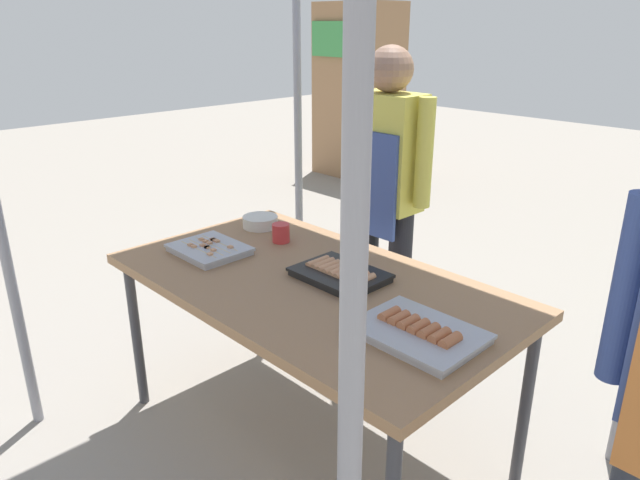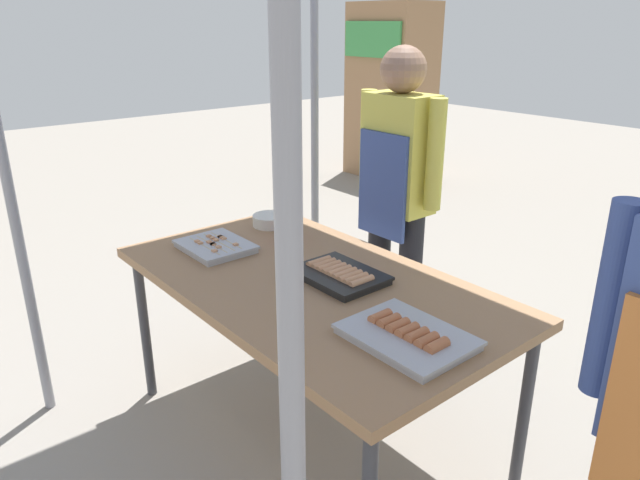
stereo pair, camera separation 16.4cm
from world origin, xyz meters
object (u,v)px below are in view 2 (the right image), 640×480
tray_grilled_sausages (339,275)px  drink_cup_near_edge (288,232)px  tray_pork_links (407,336)px  neighbor_stall_left (390,92)px  stall_table (310,291)px  condiment_bowl (270,220)px  vendor_woman (397,183)px  tray_meat_skewers (215,246)px

tray_grilled_sausages → drink_cup_near_edge: bearing=167.7°
tray_pork_links → neighbor_stall_left: bearing=134.5°
stall_table → condiment_bowl: bearing=158.2°
condiment_bowl → vendor_woman: (0.33, 0.54, 0.16)m
tray_grilled_sausages → tray_meat_skewers: size_ratio=1.10×
tray_pork_links → condiment_bowl: tray_pork_links is taller
tray_meat_skewers → condiment_bowl: size_ratio=1.85×
stall_table → drink_cup_near_edge: (-0.39, 0.19, 0.09)m
tray_grilled_sausages → tray_meat_skewers: tray_grilled_sausages is taller
stall_table → neighbor_stall_left: (-3.00, 3.56, 0.24)m
tray_grilled_sausages → condiment_bowl: (-0.69, 0.16, 0.01)m
tray_meat_skewers → vendor_woman: bearing=76.8°
tray_meat_skewers → drink_cup_near_edge: drink_cup_near_edge is taller
tray_grilled_sausages → neighbor_stall_left: neighbor_stall_left is taller
vendor_woman → condiment_bowl: bearing=58.9°
condiment_bowl → neighbor_stall_left: bearing=125.8°
tray_pork_links → neighbor_stall_left: (-3.56, 3.62, 0.17)m
tray_grilled_sausages → vendor_woman: size_ratio=0.22×
tray_grilled_sausages → condiment_bowl: bearing=166.9°
tray_pork_links → drink_cup_near_edge: bearing=165.3°
tray_grilled_sausages → neighbor_stall_left: (-3.08, 3.47, 0.17)m
tray_meat_skewers → tray_pork_links: (1.06, 0.06, 0.00)m
drink_cup_near_edge → tray_pork_links: bearing=-14.7°
tray_grilled_sausages → tray_meat_skewers: bearing=-160.1°
neighbor_stall_left → tray_meat_skewers: bearing=-55.8°
condiment_bowl → neighbor_stall_left: size_ratio=0.09×
tray_grilled_sausages → neighbor_stall_left: bearing=131.5°
stall_table → condiment_bowl: (-0.62, 0.25, 0.08)m
stall_table → condiment_bowl: size_ratio=9.46×
tray_meat_skewers → tray_pork_links: tray_pork_links is taller
tray_meat_skewers → condiment_bowl: (-0.11, 0.37, 0.01)m
condiment_bowl → drink_cup_near_edge: bearing=-14.9°
tray_meat_skewers → tray_pork_links: 1.07m
tray_pork_links → vendor_woman: 1.21m
tray_meat_skewers → drink_cup_near_edge: (0.11, 0.31, 0.02)m
tray_grilled_sausages → tray_pork_links: size_ratio=0.89×
tray_pork_links → vendor_woman: vendor_woman is taller
tray_meat_skewers → drink_cup_near_edge: bearing=70.5°
vendor_woman → neighbor_stall_left: (-2.71, 2.77, 0.00)m
stall_table → drink_cup_near_edge: drink_cup_near_edge is taller
neighbor_stall_left → condiment_bowl: bearing=-54.2°
tray_pork_links → condiment_bowl: 1.22m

